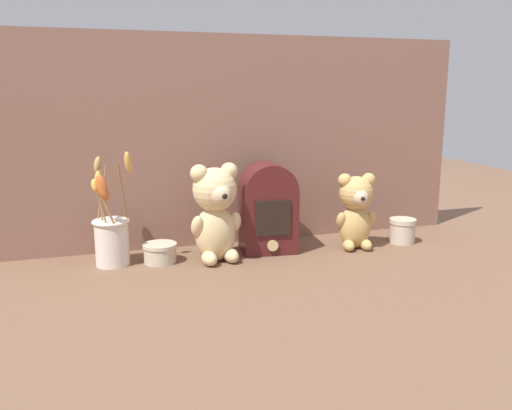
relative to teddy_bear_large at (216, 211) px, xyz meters
name	(u,v)px	position (x,y,z in m)	size (l,w,h in m)	color
ground_plane	(258,255)	(0.13, 0.01, -0.15)	(4.00, 4.00, 0.00)	brown
backdrop_wall	(242,141)	(0.13, 0.18, 0.18)	(1.46, 0.02, 0.64)	#845B4C
teddy_bear_large	(216,211)	(0.00, 0.00, 0.00)	(0.15, 0.14, 0.28)	#DBBC84
teddy_bear_medium	(356,210)	(0.44, 0.00, -0.02)	(0.13, 0.12, 0.23)	tan
flower_vase	(111,234)	(-0.28, 0.05, -0.06)	(0.12, 0.14, 0.32)	silver
vintage_radio	(268,207)	(0.17, 0.05, -0.01)	(0.17, 0.14, 0.27)	#4C1919
decorative_tin_tall	(402,230)	(0.61, 0.01, -0.11)	(0.08, 0.08, 0.08)	beige
decorative_tin_short	(160,253)	(-0.15, 0.03, -0.12)	(0.10, 0.10, 0.05)	beige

